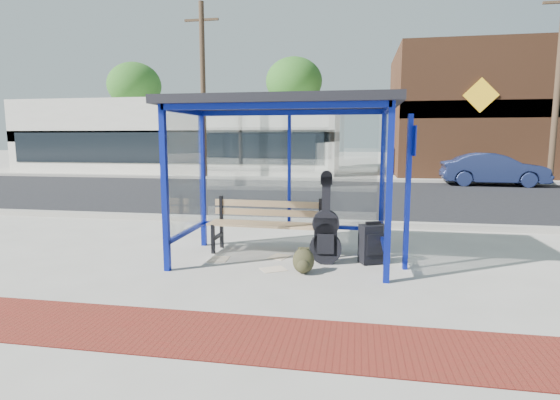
% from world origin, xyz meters
% --- Properties ---
extents(ground, '(120.00, 120.00, 0.00)m').
position_xyz_m(ground, '(0.00, 0.00, 0.00)').
color(ground, '#B2ADA0').
rests_on(ground, ground).
extents(brick_paver_strip, '(60.00, 1.00, 0.01)m').
position_xyz_m(brick_paver_strip, '(0.00, -2.60, 0.01)').
color(brick_paver_strip, maroon).
rests_on(brick_paver_strip, ground).
extents(curb_near, '(60.00, 0.25, 0.12)m').
position_xyz_m(curb_near, '(0.00, 2.90, 0.06)').
color(curb_near, gray).
rests_on(curb_near, ground).
extents(street_asphalt, '(60.00, 10.00, 0.00)m').
position_xyz_m(street_asphalt, '(0.00, 8.00, 0.00)').
color(street_asphalt, black).
rests_on(street_asphalt, ground).
extents(curb_far, '(60.00, 0.25, 0.12)m').
position_xyz_m(curb_far, '(0.00, 13.10, 0.06)').
color(curb_far, gray).
rests_on(curb_far, ground).
extents(far_sidewalk, '(60.00, 4.00, 0.01)m').
position_xyz_m(far_sidewalk, '(0.00, 15.00, 0.00)').
color(far_sidewalk, '#B2ADA0').
rests_on(far_sidewalk, ground).
extents(bus_shelter, '(3.30, 1.80, 2.42)m').
position_xyz_m(bus_shelter, '(0.00, 0.07, 2.07)').
color(bus_shelter, navy).
rests_on(bus_shelter, ground).
extents(storefront_white, '(18.00, 6.04, 4.00)m').
position_xyz_m(storefront_white, '(-9.00, 17.99, 2.00)').
color(storefront_white, silver).
rests_on(storefront_white, ground).
extents(storefront_brown, '(10.00, 7.08, 6.40)m').
position_xyz_m(storefront_brown, '(8.00, 18.49, 3.20)').
color(storefront_brown, '#59331E').
rests_on(storefront_brown, ground).
extents(tree_left, '(3.60, 3.60, 7.03)m').
position_xyz_m(tree_left, '(-14.00, 22.00, 5.45)').
color(tree_left, '#4C3826').
rests_on(tree_left, ground).
extents(tree_mid, '(3.60, 3.60, 7.03)m').
position_xyz_m(tree_mid, '(-3.00, 22.00, 5.45)').
color(tree_mid, '#4C3826').
rests_on(tree_mid, ground).
extents(tree_right, '(3.60, 3.60, 7.03)m').
position_xyz_m(tree_right, '(12.50, 22.00, 5.45)').
color(tree_right, '#4C3826').
rests_on(tree_right, ground).
extents(utility_pole_west, '(1.60, 0.24, 8.00)m').
position_xyz_m(utility_pole_west, '(-6.00, 13.40, 4.11)').
color(utility_pole_west, '#4C3826').
rests_on(utility_pole_west, ground).
extents(utility_pole_east, '(1.60, 0.24, 8.00)m').
position_xyz_m(utility_pole_east, '(9.00, 13.40, 4.11)').
color(utility_pole_east, '#4C3826').
rests_on(utility_pole_east, ground).
extents(bench, '(1.91, 0.54, 0.90)m').
position_xyz_m(bench, '(-0.31, 0.49, 0.51)').
color(bench, black).
rests_on(bench, ground).
extents(guitar_bag, '(0.48, 0.16, 1.30)m').
position_xyz_m(guitar_bag, '(0.66, -0.02, 0.48)').
color(guitar_bag, black).
rests_on(guitar_bag, ground).
extents(suitcase, '(0.43, 0.36, 0.64)m').
position_xyz_m(suitcase, '(1.35, 0.11, 0.29)').
color(suitcase, black).
rests_on(suitcase, ground).
extents(backpack, '(0.32, 0.29, 0.36)m').
position_xyz_m(backpack, '(0.40, -0.55, 0.17)').
color(backpack, '#2B2A18').
rests_on(backpack, ground).
extents(sign_post, '(0.11, 0.27, 2.18)m').
position_xyz_m(sign_post, '(1.81, -0.10, 1.22)').
color(sign_post, '#0D1B96').
rests_on(sign_post, ground).
extents(newspaper_a, '(0.30, 0.37, 0.01)m').
position_xyz_m(newspaper_a, '(-0.97, -0.08, 0.00)').
color(newspaper_a, white).
rests_on(newspaper_a, ground).
extents(newspaper_b, '(0.43, 0.41, 0.01)m').
position_xyz_m(newspaper_b, '(-0.04, -0.45, 0.00)').
color(newspaper_b, white).
rests_on(newspaper_b, ground).
extents(newspaper_c, '(0.36, 0.40, 0.01)m').
position_xyz_m(newspaper_c, '(-0.08, 0.22, 0.00)').
color(newspaper_c, white).
rests_on(newspaper_c, ground).
extents(parked_car, '(3.99, 1.52, 1.30)m').
position_xyz_m(parked_car, '(6.47, 12.27, 0.65)').
color(parked_car, '#1A244A').
rests_on(parked_car, ground).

